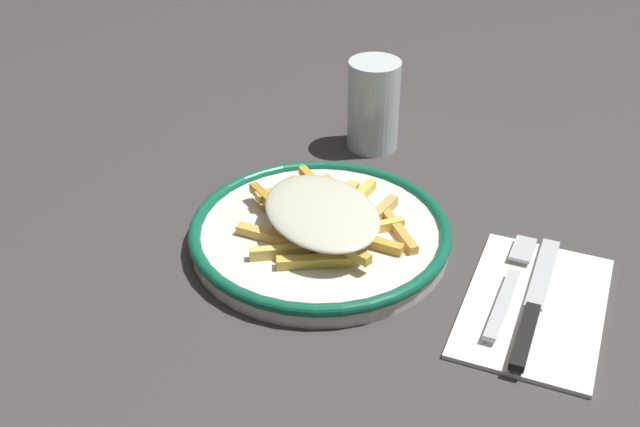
# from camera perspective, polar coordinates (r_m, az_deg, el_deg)

# --- Properties ---
(ground_plane) EXTENTS (2.60, 2.60, 0.00)m
(ground_plane) POSITION_cam_1_polar(r_m,az_deg,el_deg) (0.86, 0.00, -2.20)
(ground_plane) COLOR #3C3938
(plate) EXTENTS (0.29, 0.29, 0.03)m
(plate) POSITION_cam_1_polar(r_m,az_deg,el_deg) (0.85, 0.00, -1.44)
(plate) COLOR silver
(plate) RESTS_ON ground_plane
(fries_heap) EXTENTS (0.21, 0.21, 0.04)m
(fries_heap) POSITION_cam_1_polar(r_m,az_deg,el_deg) (0.84, 0.26, -0.09)
(fries_heap) COLOR #EAB351
(fries_heap) RESTS_ON plate
(napkin) EXTENTS (0.14, 0.21, 0.01)m
(napkin) POSITION_cam_1_polar(r_m,az_deg,el_deg) (0.80, 15.32, -6.36)
(napkin) COLOR white
(napkin) RESTS_ON ground_plane
(fork) EXTENTS (0.02, 0.18, 0.01)m
(fork) POSITION_cam_1_polar(r_m,az_deg,el_deg) (0.81, 13.63, -4.97)
(fork) COLOR silver
(fork) RESTS_ON napkin
(knife) EXTENTS (0.03, 0.21, 0.01)m
(knife) POSITION_cam_1_polar(r_m,az_deg,el_deg) (0.78, 15.18, -6.75)
(knife) COLOR black
(knife) RESTS_ON napkin
(water_glass) EXTENTS (0.07, 0.07, 0.12)m
(water_glass) POSITION_cam_1_polar(r_m,az_deg,el_deg) (1.03, 3.90, 7.87)
(water_glass) COLOR silver
(water_glass) RESTS_ON ground_plane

